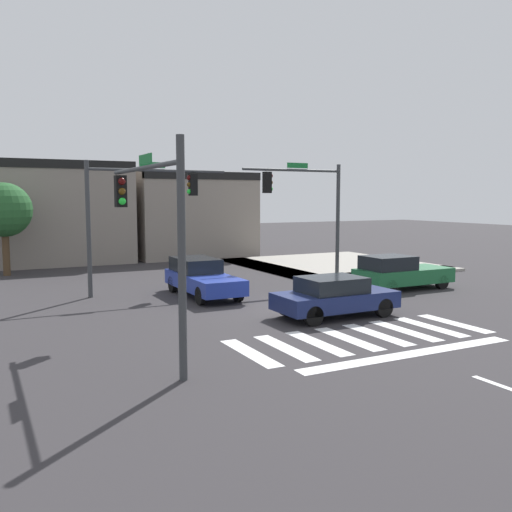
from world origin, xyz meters
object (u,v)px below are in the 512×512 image
object	(u,v)px
roadside_tree	(4,210)
traffic_signal_northeast	(307,199)
car_navy	(334,296)
car_green	(399,272)
traffic_signal_southwest	(149,211)
car_blue	(201,277)
traffic_signal_northwest	(140,200)

from	to	relation	value
roadside_tree	traffic_signal_northeast	bearing A→B (deg)	-35.99
car_navy	roadside_tree	distance (m)	18.63
traffic_signal_northeast	car_green	bearing A→B (deg)	126.99
car_green	car_navy	bearing A→B (deg)	-150.22
traffic_signal_southwest	car_green	world-z (taller)	traffic_signal_southwest
car_blue	traffic_signal_southwest	bearing A→B (deg)	-30.42
traffic_signal_southwest	roadside_tree	distance (m)	17.49
traffic_signal_southwest	traffic_signal_northeast	bearing A→B (deg)	-50.39
car_blue	traffic_signal_northwest	bearing A→B (deg)	-129.17
traffic_signal_northwest	car_navy	world-z (taller)	traffic_signal_northwest
traffic_signal_northwest	car_navy	xyz separation A→B (m)	(4.54, -7.50, -3.20)
traffic_signal_northwest	traffic_signal_southwest	xyz separation A→B (m)	(-2.20, -8.89, -0.22)
traffic_signal_southwest	car_blue	bearing A→B (deg)	-30.42
car_blue	roadside_tree	bearing A→B (deg)	-145.91
traffic_signal_southwest	car_green	bearing A→B (deg)	-69.41
roadside_tree	traffic_signal_northwest	bearing A→B (deg)	-60.41
traffic_signal_northeast	car_green	world-z (taller)	traffic_signal_northeast
car_navy	car_green	bearing A→B (deg)	-150.22
traffic_signal_northwest	car_blue	world-z (taller)	traffic_signal_northwest
traffic_signal_northeast	car_green	distance (m)	5.42
car_blue	car_navy	xyz separation A→B (m)	(2.50, -5.84, -0.07)
traffic_signal_southwest	car_blue	size ratio (longest dim) A/B	1.27
traffic_signal_northeast	car_navy	bearing A→B (deg)	64.97
car_green	car_navy	xyz separation A→B (m)	(-5.82, -3.33, -0.04)
traffic_signal_northwest	car_blue	distance (m)	4.09
car_green	roadside_tree	distance (m)	19.85
traffic_signal_northwest	roadside_tree	xyz separation A→B (m)	(-4.77, 8.41, -0.53)
car_blue	car_navy	distance (m)	6.35
traffic_signal_southwest	car_blue	distance (m)	8.87
car_green	traffic_signal_northeast	bearing A→B (deg)	126.99
traffic_signal_southwest	car_navy	world-z (taller)	traffic_signal_southwest
car_blue	traffic_signal_northeast	bearing A→B (deg)	99.86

